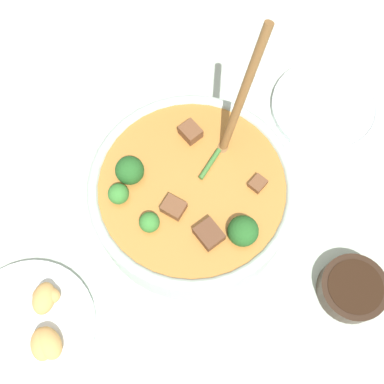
{
  "coord_description": "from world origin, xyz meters",
  "views": [
    {
      "loc": [
        0.25,
        0.05,
        0.7
      ],
      "look_at": [
        0.0,
        0.0,
        0.06
      ],
      "focal_mm": 45.0,
      "sensor_mm": 36.0,
      "label": 1
    }
  ],
  "objects_px": {
    "stew_bowl": "(192,194)",
    "food_plate": "(32,326)",
    "empty_plate": "(326,106)",
    "condiment_bowl": "(352,288)"
  },
  "relations": [
    {
      "from": "empty_plate",
      "to": "food_plate",
      "type": "xyz_separation_m",
      "value": [
        0.44,
        -0.37,
        0.0
      ]
    },
    {
      "from": "food_plate",
      "to": "empty_plate",
      "type": "bearing_deg",
      "value": 139.9
    },
    {
      "from": "stew_bowl",
      "to": "food_plate",
      "type": "height_order",
      "value": "stew_bowl"
    },
    {
      "from": "empty_plate",
      "to": "food_plate",
      "type": "relative_size",
      "value": 0.95
    },
    {
      "from": "stew_bowl",
      "to": "empty_plate",
      "type": "bearing_deg",
      "value": 138.95
    },
    {
      "from": "stew_bowl",
      "to": "food_plate",
      "type": "bearing_deg",
      "value": -39.16
    },
    {
      "from": "condiment_bowl",
      "to": "food_plate",
      "type": "xyz_separation_m",
      "value": [
        0.14,
        -0.43,
        -0.01
      ]
    },
    {
      "from": "empty_plate",
      "to": "stew_bowl",
      "type": "bearing_deg",
      "value": -41.05
    },
    {
      "from": "condiment_bowl",
      "to": "empty_plate",
      "type": "relative_size",
      "value": 0.52
    },
    {
      "from": "condiment_bowl",
      "to": "empty_plate",
      "type": "bearing_deg",
      "value": -168.13
    }
  ]
}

